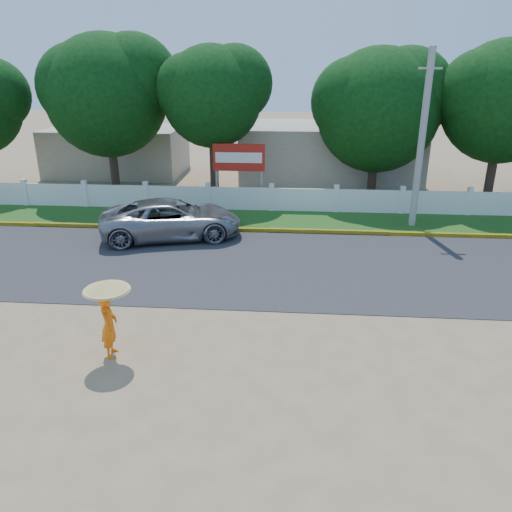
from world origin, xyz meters
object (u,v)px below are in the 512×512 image
at_px(vehicle, 171,219).
at_px(monk_with_parasol, 108,307).
at_px(utility_pole, 422,141).
at_px(billboard, 239,161).

distance_m(vehicle, monk_with_parasol, 8.62).
bearing_deg(utility_pole, billboard, 159.99).
relative_size(monk_with_parasol, billboard, 0.67).
xyz_separation_m(vehicle, billboard, (2.13, 5.19, 1.37)).
distance_m(monk_with_parasol, billboard, 13.89).
height_order(utility_pole, monk_with_parasol, utility_pole).
bearing_deg(monk_with_parasol, vehicle, 93.94).
height_order(vehicle, billboard, billboard).
bearing_deg(billboard, vehicle, -112.32).
xyz_separation_m(utility_pole, billboard, (-7.81, 2.84, -1.44)).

